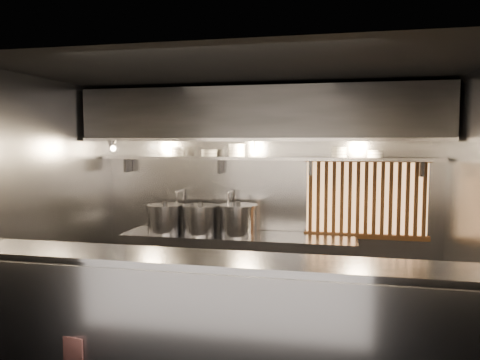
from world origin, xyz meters
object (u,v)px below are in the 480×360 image
at_px(heat_lamp, 112,144).
at_px(stock_pot_right, 238,220).
at_px(pendant_bulb, 254,152).
at_px(stock_pot_mid, 165,218).
at_px(stock_pot_left, 201,219).

bearing_deg(heat_lamp, stock_pot_right, 8.61).
bearing_deg(stock_pot_right, heat_lamp, -171.39).
height_order(heat_lamp, stock_pot_right, heat_lamp).
distance_m(pendant_bulb, stock_pot_right, 0.89).
height_order(heat_lamp, pendant_bulb, heat_lamp).
xyz_separation_m(pendant_bulb, stock_pot_mid, (-1.18, -0.11, -0.87)).
bearing_deg(heat_lamp, stock_pot_left, 12.20).
bearing_deg(stock_pot_mid, heat_lamp, -158.52).
xyz_separation_m(heat_lamp, stock_pot_mid, (0.62, 0.24, -0.98)).
bearing_deg(heat_lamp, pendant_bulb, 11.00).
bearing_deg(stock_pot_left, stock_pot_right, 0.42).
relative_size(pendant_bulb, stock_pot_left, 0.34).
height_order(stock_pot_mid, stock_pot_right, stock_pot_right).
relative_size(pendant_bulb, stock_pot_mid, 0.37).
relative_size(stock_pot_left, stock_pot_right, 0.94).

